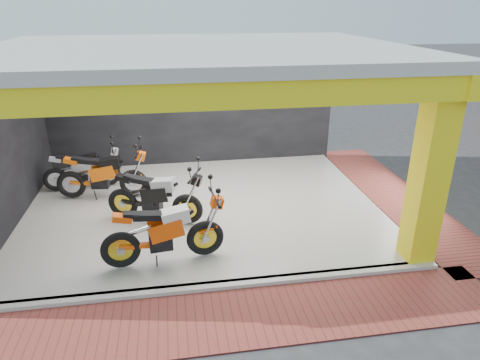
% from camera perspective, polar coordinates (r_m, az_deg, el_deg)
% --- Properties ---
extents(ground, '(80.00, 80.00, 0.00)m').
position_cam_1_polar(ground, '(8.34, -3.78, -10.08)').
color(ground, '#2D2D30').
rests_on(ground, ground).
extents(showroom_floor, '(8.00, 6.00, 0.10)m').
position_cam_1_polar(showroom_floor, '(10.05, -4.93, -3.72)').
color(showroom_floor, silver).
rests_on(showroom_floor, ground).
extents(showroom_ceiling, '(8.40, 6.40, 0.20)m').
position_cam_1_polar(showroom_ceiling, '(9.05, -5.70, 16.85)').
color(showroom_ceiling, beige).
rests_on(showroom_ceiling, corner_column).
extents(back_wall, '(8.20, 0.20, 3.50)m').
position_cam_1_polar(back_wall, '(12.41, -6.37, 9.73)').
color(back_wall, black).
rests_on(back_wall, ground).
extents(left_wall, '(0.20, 6.20, 3.50)m').
position_cam_1_polar(left_wall, '(10.04, -29.34, 3.79)').
color(left_wall, black).
rests_on(left_wall, ground).
extents(corner_column, '(0.50, 0.50, 3.50)m').
position_cam_1_polar(corner_column, '(8.08, 23.95, 0.72)').
color(corner_column, yellow).
rests_on(corner_column, ground).
extents(header_beam_front, '(8.40, 0.30, 0.40)m').
position_cam_1_polar(header_beam_front, '(6.14, -3.63, 11.31)').
color(header_beam_front, yellow).
rests_on(header_beam_front, corner_column).
extents(header_beam_right, '(0.30, 6.40, 0.40)m').
position_cam_1_polar(header_beam_right, '(10.16, 18.31, 14.79)').
color(header_beam_right, yellow).
rests_on(header_beam_right, corner_column).
extents(floor_kerb, '(8.00, 0.20, 0.10)m').
position_cam_1_polar(floor_kerb, '(7.47, -2.99, -13.95)').
color(floor_kerb, silver).
rests_on(floor_kerb, ground).
extents(paver_front, '(9.00, 1.40, 0.03)m').
position_cam_1_polar(paver_front, '(6.89, -2.21, -18.02)').
color(paver_front, maroon).
rests_on(paver_front, ground).
extents(paver_right, '(1.40, 7.00, 0.03)m').
position_cam_1_polar(paver_right, '(11.40, 19.89, -1.95)').
color(paver_right, maroon).
rests_on(paver_right, ground).
extents(moto_hero, '(2.42, 1.12, 1.43)m').
position_cam_1_polar(moto_hero, '(7.82, -4.74, -5.56)').
color(moto_hero, '#EF4C0A').
rests_on(moto_hero, showroom_floor).
extents(moto_row_a, '(2.40, 1.55, 1.37)m').
position_cam_1_polar(moto_row_a, '(8.98, -7.11, -1.97)').
color(moto_row_a, black).
rests_on(moto_row_a, showroom_floor).
extents(moto_row_b, '(2.05, 0.97, 1.21)m').
position_cam_1_polar(moto_row_b, '(11.37, -17.24, 2.11)').
color(moto_row_b, '#A1A4A9').
rests_on(moto_row_b, showroom_floor).
extents(moto_row_d, '(2.34, 1.05, 1.39)m').
position_cam_1_polar(moto_row_d, '(10.50, -14.16, 1.28)').
color(moto_row_d, '#FF650A').
rests_on(moto_row_d, showroom_floor).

